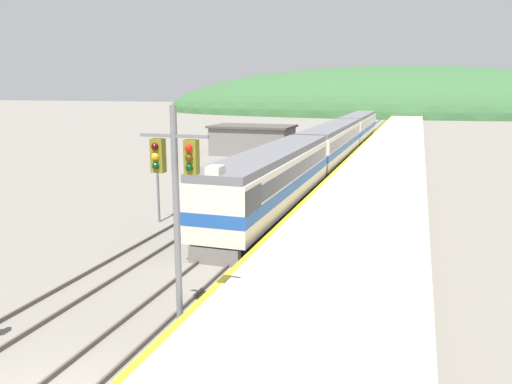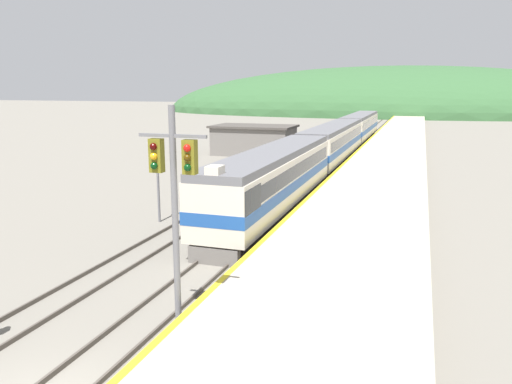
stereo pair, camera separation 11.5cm
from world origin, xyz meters
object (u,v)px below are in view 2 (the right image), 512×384
at_px(carriage_third, 360,127).
at_px(signal_post_siding, 157,169).
at_px(carriage_second, 334,143).
at_px(signal_mast_main, 174,188).
at_px(express_train_lead_car, 273,180).

height_order(carriage_third, signal_post_siding, signal_post_siding).
distance_m(carriage_second, signal_post_siding, 26.11).
xyz_separation_m(carriage_second, carriage_third, (0.00, 22.71, 0.00)).
height_order(signal_mast_main, signal_post_siding, signal_mast_main).
bearing_deg(signal_post_siding, carriage_second, 77.17).
distance_m(express_train_lead_car, signal_post_siding, 6.94).
distance_m(express_train_lead_car, carriage_second, 21.74).
height_order(carriage_second, signal_mast_main, signal_mast_main).
bearing_deg(carriage_second, express_train_lead_car, -90.00).
relative_size(carriage_second, carriage_third, 1.00).
bearing_deg(carriage_third, signal_mast_main, -88.72).
bearing_deg(express_train_lead_car, signal_mast_main, -85.02).
height_order(carriage_second, carriage_third, same).
relative_size(carriage_second, signal_mast_main, 3.06).
bearing_deg(express_train_lead_car, signal_post_siding, -147.42).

